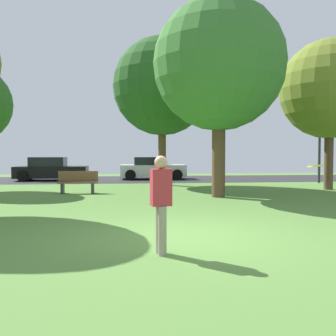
{
  "coord_description": "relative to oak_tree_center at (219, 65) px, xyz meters",
  "views": [
    {
      "loc": [
        -1.08,
        -7.21,
        1.64
      ],
      "look_at": [
        0.0,
        2.63,
        1.24
      ],
      "focal_mm": 39.78,
      "sensor_mm": 36.0,
      "label": 1
    }
  ],
  "objects": [
    {
      "name": "oak_tree_left",
      "position": [
        -1.61,
        5.43,
        0.14
      ],
      "size": [
        4.99,
        4.99,
        7.53
      ],
      "color": "brown",
      "rests_on": "ground_plane"
    },
    {
      "name": "ground_plane",
      "position": [
        -2.3,
        -6.35,
        -4.89
      ],
      "size": [
        44.0,
        44.0,
        0.0
      ],
      "primitive_type": "plane",
      "color": "#547F38"
    },
    {
      "name": "park_bench",
      "position": [
        -5.39,
        1.85,
        -4.43
      ],
      "size": [
        1.6,
        0.45,
        0.9
      ],
      "rotation": [
        0.0,
        0.0,
        3.14
      ],
      "color": "brown",
      "rests_on": "ground_plane"
    },
    {
      "name": "road_strip",
      "position": [
        -2.3,
        9.65,
        -4.89
      ],
      "size": [
        44.0,
        6.4,
        0.01
      ],
      "primitive_type": "cube",
      "color": "#28282B",
      "rests_on": "ground_plane"
    },
    {
      "name": "parked_car_white",
      "position": [
        -1.82,
        9.86,
        -4.25
      ],
      "size": [
        4.06,
        2.12,
        1.39
      ],
      "color": "white",
      "rests_on": "ground_plane"
    },
    {
      "name": "street_lamp_post",
      "position": [
        7.12,
        5.85,
        -2.64
      ],
      "size": [
        0.14,
        0.14,
        4.5
      ],
      "primitive_type": "cylinder",
      "color": "#2D2D33",
      "rests_on": "ground_plane"
    },
    {
      "name": "parked_car_black",
      "position": [
        -7.95,
        9.38,
        -4.25
      ],
      "size": [
        4.2,
        1.96,
        1.4
      ],
      "color": "black",
      "rests_on": "ground_plane"
    },
    {
      "name": "frisbee_disc",
      "position": [
        0.02,
        -7.15,
        -3.48
      ],
      "size": [
        0.37,
        0.37,
        0.06
      ],
      "color": "yellow"
    },
    {
      "name": "maple_tree_far",
      "position": [
        5.61,
        2.23,
        -0.41
      ],
      "size": [
        4.41,
        4.41,
        6.7
      ],
      "color": "brown",
      "rests_on": "ground_plane"
    },
    {
      "name": "oak_tree_center",
      "position": [
        0.0,
        0.0,
        0.0
      ],
      "size": [
        4.89,
        4.89,
        7.35
      ],
      "color": "brown",
      "rests_on": "ground_plane"
    },
    {
      "name": "person_catcher",
      "position": [
        -2.84,
        -7.61,
        -4.01
      ],
      "size": [
        0.35,
        0.3,
        1.6
      ],
      "rotation": [
        0.0,
        0.0,
        0.16
      ],
      "color": "gray",
      "rests_on": "ground_plane"
    }
  ]
}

